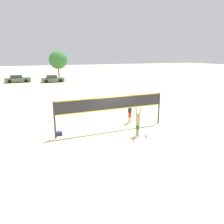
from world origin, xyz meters
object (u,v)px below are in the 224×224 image
at_px(gear_bag, 59,133).
at_px(player_blocker, 130,109).
at_px(tree_left_cluster, 58,60).
at_px(volleyball_net, 112,106).
at_px(parked_car_mid, 17,79).
at_px(volleyball, 146,135).
at_px(player_spiker, 138,121).
at_px(parked_car_near, 52,79).

bearing_deg(gear_bag, player_blocker, 5.13).
relative_size(player_blocker, tree_left_cluster, 0.34).
distance_m(volleyball_net, parked_car_mid, 32.54).
relative_size(volleyball_net, player_blocker, 3.87).
relative_size(volleyball, tree_left_cluster, 0.04).
height_order(volleyball_net, player_spiker, volleyball_net).
bearing_deg(volleyball, parked_car_mid, 101.40).
bearing_deg(gear_bag, parked_car_near, 81.64).
xyz_separation_m(volleyball, gear_bag, (-5.07, 2.55, -0.00)).
height_order(player_spiker, volleyball, player_spiker).
distance_m(player_blocker, parked_car_mid, 31.96).
distance_m(parked_car_mid, tree_left_cluster, 9.57).
relative_size(volleyball_net, tree_left_cluster, 1.31).
bearing_deg(player_spiker, player_blocker, -18.22).
xyz_separation_m(player_blocker, tree_left_cluster, (1.08, 34.15, 3.00)).
bearing_deg(player_blocker, volleyball_net, -63.22).
bearing_deg(tree_left_cluster, player_spiker, -93.07).
xyz_separation_m(volleyball_net, volleyball, (1.48, -2.08, -1.61)).
height_order(volleyball, tree_left_cluster, tree_left_cluster).
bearing_deg(gear_bag, player_spiker, -25.78).
distance_m(volleyball_net, gear_bag, 3.96).
xyz_separation_m(gear_bag, parked_car_near, (4.31, 29.33, 0.49)).
relative_size(player_spiker, parked_car_near, 0.47).
distance_m(parked_car_near, parked_car_mid, 6.53).
height_order(player_blocker, parked_car_near, player_blocker).
distance_m(volleyball_net, player_blocker, 2.24).
bearing_deg(volleyball_net, gear_bag, 172.52).
bearing_deg(tree_left_cluster, parked_car_near, -113.16).
distance_m(volleyball, tree_left_cluster, 37.44).
xyz_separation_m(volleyball_net, parked_car_near, (0.72, 29.80, -1.12)).
xyz_separation_m(player_spiker, player_blocker, (0.90, 2.72, 0.04)).
bearing_deg(tree_left_cluster, player_blocker, -91.81).
relative_size(volleyball_net, gear_bag, 20.31).
distance_m(volleyball, parked_car_mid, 34.85).
relative_size(gear_bag, parked_car_mid, 0.08).
xyz_separation_m(gear_bag, parked_car_mid, (-1.82, 31.60, 0.51)).
bearing_deg(player_blocker, tree_left_cluster, 178.19).
height_order(player_blocker, parked_car_mid, player_blocker).
bearing_deg(gear_bag, volleyball_net, -7.48).
xyz_separation_m(volleyball_net, gear_bag, (-3.59, 0.47, -1.61)).
relative_size(player_spiker, volleyball, 8.46).
height_order(gear_bag, parked_car_mid, parked_car_mid).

